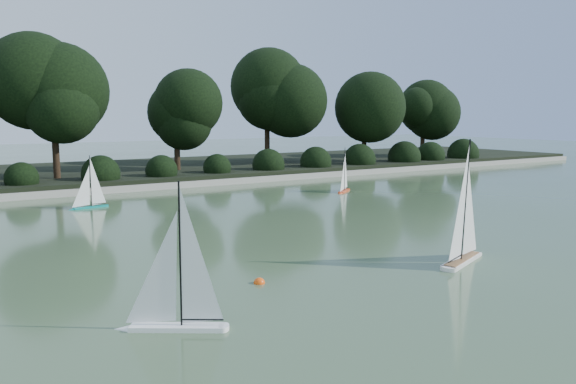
% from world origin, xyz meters
% --- Properties ---
extents(ground, '(80.00, 80.00, 0.00)m').
position_xyz_m(ground, '(0.00, 0.00, 0.00)').
color(ground, '#3A5432').
rests_on(ground, ground).
extents(pond_coping, '(40.00, 0.35, 0.18)m').
position_xyz_m(pond_coping, '(0.00, 9.00, 0.09)').
color(pond_coping, gray).
rests_on(pond_coping, ground).
extents(far_bank, '(40.00, 8.00, 0.30)m').
position_xyz_m(far_bank, '(0.00, 13.00, 0.15)').
color(far_bank, black).
rests_on(far_bank, ground).
extents(tree_line, '(26.31, 3.93, 4.39)m').
position_xyz_m(tree_line, '(1.23, 11.44, 2.64)').
color(tree_line, black).
rests_on(tree_line, ground).
extents(shrub_hedge, '(29.10, 1.10, 1.10)m').
position_xyz_m(shrub_hedge, '(0.00, 9.90, 0.45)').
color(shrub_hedge, black).
rests_on(shrub_hedge, ground).
extents(sailboat_white_a, '(1.07, 0.78, 1.62)m').
position_xyz_m(sailboat_white_a, '(-4.23, -1.61, 0.25)').
color(sailboat_white_a, white).
rests_on(sailboat_white_a, ground).
extents(sailboat_white_b, '(1.39, 0.70, 1.95)m').
position_xyz_m(sailboat_white_b, '(0.49, -1.40, 0.30)').
color(sailboat_white_b, white).
rests_on(sailboat_white_b, ground).
extents(sailboat_orange, '(0.85, 0.70, 1.34)m').
position_xyz_m(sailboat_orange, '(3.69, 5.60, 0.21)').
color(sailboat_orange, '#E7461C').
rests_on(sailboat_orange, ground).
extents(sailboat_teal, '(0.97, 0.28, 1.32)m').
position_xyz_m(sailboat_teal, '(-3.13, 6.61, 0.21)').
color(sailboat_teal, '#0B867D').
rests_on(sailboat_teal, ground).
extents(race_buoy, '(0.15, 0.15, 0.15)m').
position_xyz_m(race_buoy, '(-2.66, -0.73, 0.00)').
color(race_buoy, '#FF500D').
rests_on(race_buoy, ground).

